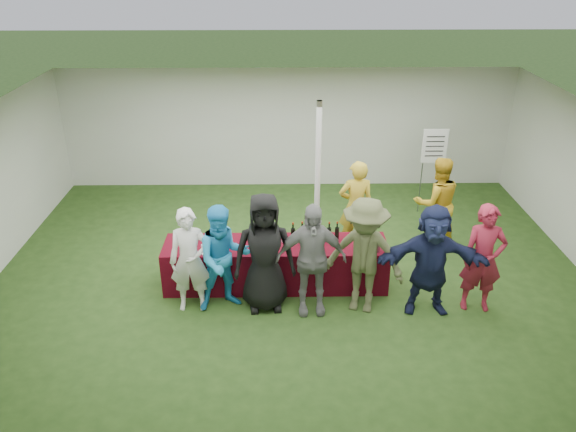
{
  "coord_description": "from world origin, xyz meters",
  "views": [
    {
      "loc": [
        -0.19,
        -8.17,
        5.1
      ],
      "look_at": [
        -0.06,
        -0.28,
        1.25
      ],
      "focal_mm": 35.0,
      "sensor_mm": 36.0,
      "label": 1
    }
  ],
  "objects_px": {
    "staff_pourer": "(356,206)",
    "customer_4": "(364,256)",
    "customer_0": "(190,260)",
    "customer_2": "(264,253)",
    "customer_3": "(311,259)",
    "serving_table": "(276,264)",
    "wine_list_sign": "(434,152)",
    "customer_6": "(483,259)",
    "staff_back": "(436,203)",
    "customer_5": "(431,260)",
    "customer_1": "(224,258)",
    "dump_bucket": "(373,245)"
  },
  "relations": [
    {
      "from": "staff_pourer",
      "to": "customer_1",
      "type": "relative_size",
      "value": 1.01
    },
    {
      "from": "customer_1",
      "to": "customer_4",
      "type": "height_order",
      "value": "customer_4"
    },
    {
      "from": "staff_back",
      "to": "customer_0",
      "type": "height_order",
      "value": "staff_back"
    },
    {
      "from": "staff_pourer",
      "to": "customer_0",
      "type": "height_order",
      "value": "staff_pourer"
    },
    {
      "from": "staff_back",
      "to": "customer_3",
      "type": "distance_m",
      "value": 3.12
    },
    {
      "from": "customer_3",
      "to": "customer_5",
      "type": "bearing_deg",
      "value": -2.39
    },
    {
      "from": "dump_bucket",
      "to": "staff_back",
      "type": "xyz_separation_m",
      "value": [
        1.38,
        1.5,
        0.03
      ]
    },
    {
      "from": "customer_3",
      "to": "customer_4",
      "type": "bearing_deg",
      "value": 0.23
    },
    {
      "from": "staff_back",
      "to": "customer_3",
      "type": "xyz_separation_m",
      "value": [
        -2.38,
        -2.02,
        0.03
      ]
    },
    {
      "from": "dump_bucket",
      "to": "customer_4",
      "type": "height_order",
      "value": "customer_4"
    },
    {
      "from": "staff_pourer",
      "to": "customer_4",
      "type": "bearing_deg",
      "value": 82.21
    },
    {
      "from": "customer_3",
      "to": "customer_2",
      "type": "bearing_deg",
      "value": 167.73
    },
    {
      "from": "customer_0",
      "to": "customer_2",
      "type": "bearing_deg",
      "value": -2.43
    },
    {
      "from": "wine_list_sign",
      "to": "customer_1",
      "type": "height_order",
      "value": "wine_list_sign"
    },
    {
      "from": "serving_table",
      "to": "wine_list_sign",
      "type": "relative_size",
      "value": 2.0
    },
    {
      "from": "serving_table",
      "to": "customer_2",
      "type": "height_order",
      "value": "customer_2"
    },
    {
      "from": "staff_back",
      "to": "customer_2",
      "type": "distance_m",
      "value": 3.61
    },
    {
      "from": "wine_list_sign",
      "to": "customer_2",
      "type": "height_order",
      "value": "customer_2"
    },
    {
      "from": "wine_list_sign",
      "to": "customer_6",
      "type": "height_order",
      "value": "wine_list_sign"
    },
    {
      "from": "staff_pourer",
      "to": "customer_3",
      "type": "xyz_separation_m",
      "value": [
        -0.9,
        -1.91,
        0.03
      ]
    },
    {
      "from": "dump_bucket",
      "to": "customer_6",
      "type": "xyz_separation_m",
      "value": [
        1.57,
        -0.5,
        0.02
      ]
    },
    {
      "from": "staff_pourer",
      "to": "customer_4",
      "type": "height_order",
      "value": "customer_4"
    },
    {
      "from": "dump_bucket",
      "to": "customer_1",
      "type": "height_order",
      "value": "customer_1"
    },
    {
      "from": "wine_list_sign",
      "to": "serving_table",
      "type": "bearing_deg",
      "value": -139.31
    },
    {
      "from": "customer_0",
      "to": "customer_2",
      "type": "distance_m",
      "value": 1.12
    },
    {
      "from": "wine_list_sign",
      "to": "staff_back",
      "type": "distance_m",
      "value": 1.54
    },
    {
      "from": "customer_3",
      "to": "customer_5",
      "type": "height_order",
      "value": "customer_3"
    },
    {
      "from": "wine_list_sign",
      "to": "customer_5",
      "type": "bearing_deg",
      "value": -104.0
    },
    {
      "from": "dump_bucket",
      "to": "staff_pourer",
      "type": "xyz_separation_m",
      "value": [
        -0.1,
        1.38,
        0.02
      ]
    },
    {
      "from": "customer_0",
      "to": "staff_back",
      "type": "bearing_deg",
      "value": 21.09
    },
    {
      "from": "staff_pourer",
      "to": "staff_back",
      "type": "distance_m",
      "value": 1.48
    },
    {
      "from": "staff_back",
      "to": "customer_2",
      "type": "relative_size",
      "value": 0.92
    },
    {
      "from": "staff_pourer",
      "to": "customer_1",
      "type": "height_order",
      "value": "staff_pourer"
    },
    {
      "from": "customer_0",
      "to": "customer_5",
      "type": "height_order",
      "value": "customer_5"
    },
    {
      "from": "serving_table",
      "to": "customer_3",
      "type": "distance_m",
      "value": 1.05
    },
    {
      "from": "staff_pourer",
      "to": "staff_back",
      "type": "xyz_separation_m",
      "value": [
        1.48,
        0.11,
        0.01
      ]
    },
    {
      "from": "customer_3",
      "to": "customer_6",
      "type": "distance_m",
      "value": 2.57
    },
    {
      "from": "staff_pourer",
      "to": "customer_5",
      "type": "xyz_separation_m",
      "value": [
        0.88,
        -1.92,
        0.02
      ]
    },
    {
      "from": "staff_pourer",
      "to": "customer_2",
      "type": "distance_m",
      "value": 2.39
    },
    {
      "from": "serving_table",
      "to": "wine_list_sign",
      "type": "xyz_separation_m",
      "value": [
        3.17,
        2.73,
        0.94
      ]
    },
    {
      "from": "dump_bucket",
      "to": "customer_0",
      "type": "xyz_separation_m",
      "value": [
        -2.8,
        -0.42,
        -0.0
      ]
    },
    {
      "from": "customer_1",
      "to": "customer_4",
      "type": "relative_size",
      "value": 0.92
    },
    {
      "from": "staff_pourer",
      "to": "customer_3",
      "type": "relative_size",
      "value": 0.96
    },
    {
      "from": "customer_4",
      "to": "customer_5",
      "type": "relative_size",
      "value": 1.05
    },
    {
      "from": "customer_6",
      "to": "staff_back",
      "type": "bearing_deg",
      "value": 100.95
    },
    {
      "from": "customer_2",
      "to": "customer_1",
      "type": "bearing_deg",
      "value": 173.95
    },
    {
      "from": "customer_1",
      "to": "customer_2",
      "type": "xyz_separation_m",
      "value": [
        0.61,
        -0.01,
        0.09
      ]
    },
    {
      "from": "staff_back",
      "to": "customer_6",
      "type": "distance_m",
      "value": 2.0
    },
    {
      "from": "serving_table",
      "to": "customer_3",
      "type": "xyz_separation_m",
      "value": [
        0.53,
        -0.74,
        0.52
      ]
    },
    {
      "from": "customer_5",
      "to": "staff_pourer",
      "type": "bearing_deg",
      "value": 117.12
    }
  ]
}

